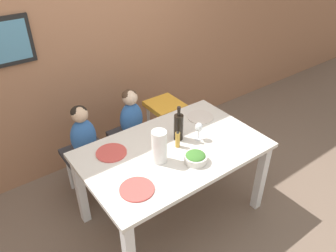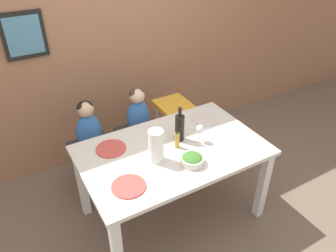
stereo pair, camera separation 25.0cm
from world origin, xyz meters
TOP-DOWN VIEW (x-y plane):
  - ground_plane at (0.00, 0.00)m, footprint 14.00×14.00m
  - wall_back at (-0.00, 1.23)m, footprint 10.00×0.09m
  - dining_table at (0.00, 0.00)m, footprint 1.48×0.93m
  - chair_far_left at (-0.47, 0.71)m, footprint 0.39×0.41m
  - chair_far_center at (0.03, 0.71)m, footprint 0.39×0.41m
  - chair_right_highchair at (0.43, 0.71)m, footprint 0.33×0.35m
  - person_child_left at (-0.47, 0.71)m, footprint 0.24×0.17m
  - person_child_center at (0.03, 0.71)m, footprint 0.24×0.17m
  - wine_bottle at (0.12, 0.08)m, footprint 0.08×0.08m
  - paper_towel_roll at (-0.18, -0.06)m, footprint 0.12×0.12m
  - wine_glass_near at (0.25, -0.02)m, footprint 0.07×0.07m
  - salad_bowl_large at (0.04, -0.23)m, footprint 0.18×0.18m
  - dinner_plate_front_left at (-0.49, -0.23)m, footprint 0.24×0.24m
  - dinner_plate_back_left at (-0.43, 0.24)m, footprint 0.24×0.24m
  - dinner_plate_back_right at (0.49, 0.22)m, footprint 0.24×0.24m
  - condiment_bottle_hot_sauce at (0.04, 0.00)m, footprint 0.04×0.04m

SIDE VIEW (x-z plane):
  - ground_plane at x=0.00m, z-range 0.00..0.00m
  - chair_far_left at x=-0.47m, z-range 0.16..0.64m
  - chair_far_center at x=0.03m, z-range 0.16..0.64m
  - chair_right_highchair at x=0.43m, z-range 0.20..0.90m
  - dining_table at x=0.00m, z-range 0.27..1.02m
  - person_child_left at x=-0.47m, z-range 0.48..0.97m
  - person_child_center at x=0.03m, z-range 0.48..0.97m
  - dinner_plate_front_left at x=-0.49m, z-range 0.75..0.76m
  - dinner_plate_back_left at x=-0.43m, z-range 0.75..0.76m
  - dinner_plate_back_right at x=0.49m, z-range 0.75..0.76m
  - salad_bowl_large at x=0.04m, z-range 0.75..0.82m
  - condiment_bottle_hot_sauce at x=0.04m, z-range 0.75..0.90m
  - wine_glass_near at x=0.25m, z-range 0.78..0.94m
  - wine_bottle at x=0.12m, z-range 0.72..1.02m
  - paper_towel_roll at x=-0.18m, z-range 0.75..1.02m
  - wall_back at x=0.00m, z-range 0.00..2.70m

